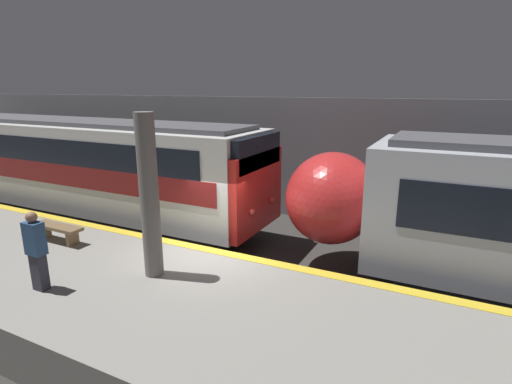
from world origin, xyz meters
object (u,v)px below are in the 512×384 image
at_px(support_pillar_near, 149,197).
at_px(platform_bench, 58,229).
at_px(person_walking, 36,249).
at_px(train_boxy, 62,167).

height_order(support_pillar_near, platform_bench, support_pillar_near).
xyz_separation_m(support_pillar_near, platform_bench, (-3.46, 0.35, -1.38)).
relative_size(support_pillar_near, platform_bench, 2.29).
distance_m(person_walking, platform_bench, 2.70).
height_order(person_walking, platform_bench, person_walking).
height_order(train_boxy, person_walking, train_boxy).
xyz_separation_m(support_pillar_near, train_boxy, (-7.76, 4.00, -0.77)).
bearing_deg(platform_bench, support_pillar_near, -5.76).
bearing_deg(person_walking, train_boxy, 138.31).
bearing_deg(train_boxy, support_pillar_near, -27.24).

